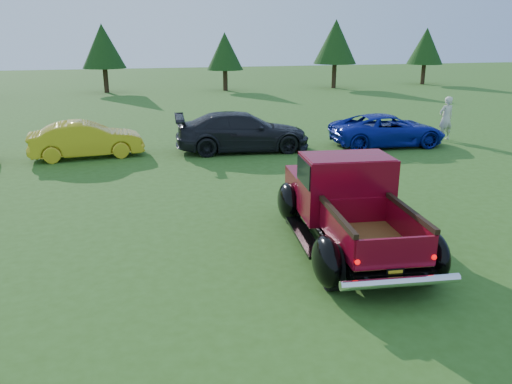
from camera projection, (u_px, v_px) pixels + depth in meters
name	position (u px, v px, depth m)	size (l,w,h in m)	color
ground	(248.00, 249.00, 10.19)	(120.00, 120.00, 0.00)	#2F5418
tree_mid_left	(103.00, 46.00, 36.89)	(3.20, 3.20, 5.00)	#332114
tree_mid_right	(225.00, 51.00, 38.40)	(2.82, 2.82, 4.40)	#332114
tree_east	(336.00, 42.00, 40.03)	(3.46, 3.46, 5.40)	#332114
tree_far_east	(426.00, 46.00, 43.37)	(3.07, 3.07, 4.80)	#332114
pickup_truck	(345.00, 201.00, 10.33)	(2.87, 5.19, 1.85)	black
show_car_yellow	(86.00, 140.00, 17.65)	(1.35, 3.87, 1.28)	gold
show_car_grey	(243.00, 132.00, 18.64)	(2.02, 4.98, 1.45)	black
show_car_blue	(388.00, 130.00, 19.52)	(2.06, 4.47, 1.24)	#0D1990
spectator	(446.00, 118.00, 20.48)	(0.66, 0.43, 1.80)	beige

